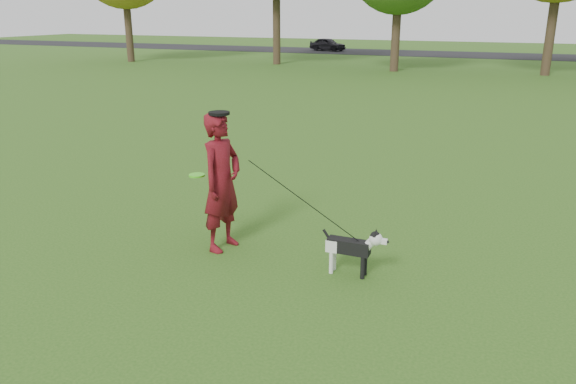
% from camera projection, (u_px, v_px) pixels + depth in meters
% --- Properties ---
extents(ground, '(120.00, 120.00, 0.00)m').
position_uv_depth(ground, '(294.00, 245.00, 8.44)').
color(ground, '#285116').
rests_on(ground, ground).
extents(road, '(120.00, 7.00, 0.02)m').
position_uv_depth(road, '(485.00, 55.00, 43.61)').
color(road, black).
rests_on(road, ground).
extents(man, '(0.59, 0.80, 2.02)m').
position_uv_depth(man, '(222.00, 182.00, 8.05)').
color(man, '#570C0F').
rests_on(man, ground).
extents(dog, '(0.90, 0.18, 0.68)m').
position_uv_depth(dog, '(354.00, 246.00, 7.36)').
color(dog, black).
rests_on(dog, ground).
extents(car_left, '(3.39, 2.06, 1.08)m').
position_uv_depth(car_left, '(328.00, 44.00, 48.11)').
color(car_left, black).
rests_on(car_left, road).
extents(man_held_items, '(2.65, 0.32, 1.57)m').
position_uv_depth(man_held_items, '(301.00, 199.00, 7.51)').
color(man_held_items, '#4AE51C').
rests_on(man_held_items, ground).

